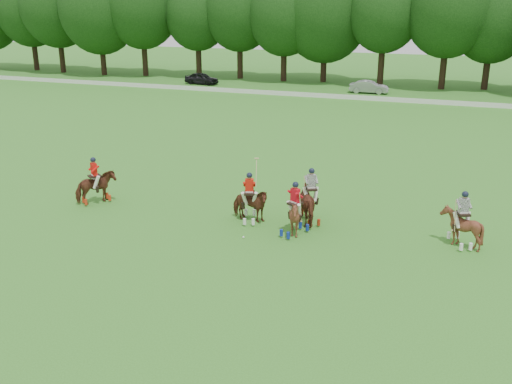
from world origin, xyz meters
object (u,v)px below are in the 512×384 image
(polo_ball, at_px, (243,237))
(car_mid, at_px, (369,87))
(polo_stripe_b, at_px, (461,227))
(car_left, at_px, (202,78))
(polo_red_a, at_px, (96,187))
(polo_red_c, at_px, (295,216))
(polo_red_b, at_px, (249,204))
(polo_stripe_a, at_px, (311,202))

(polo_ball, bearing_deg, car_mid, 92.20)
(polo_stripe_b, bearing_deg, polo_ball, -164.93)
(car_left, bearing_deg, polo_red_a, -155.36)
(car_mid, xyz_separation_m, polo_ball, (1.55, -40.20, -0.61))
(car_mid, distance_m, polo_ball, 40.24)
(polo_red_c, bearing_deg, polo_red_b, 161.34)
(polo_red_b, relative_size, polo_stripe_b, 1.22)
(polo_red_a, height_order, polo_stripe_b, polo_stripe_b)
(car_left, xyz_separation_m, polo_ball, (20.87, -40.20, -0.63))
(polo_red_c, xyz_separation_m, polo_ball, (-1.89, -1.05, -0.80))
(car_mid, bearing_deg, polo_stripe_a, -176.41)
(car_left, xyz_separation_m, polo_red_c, (22.76, -39.15, 0.17))
(polo_red_a, xyz_separation_m, polo_red_c, (10.13, -0.50, 0.02))
(polo_red_c, height_order, polo_ball, polo_red_c)
(polo_ball, bearing_deg, car_left, 117.44)
(car_left, relative_size, car_mid, 1.00)
(polo_red_c, bearing_deg, polo_stripe_b, 10.52)
(car_mid, relative_size, polo_stripe_a, 1.61)
(polo_red_a, bearing_deg, polo_red_b, 2.08)
(polo_ball, bearing_deg, polo_stripe_a, 52.20)
(car_left, relative_size, polo_stripe_b, 1.73)
(car_mid, relative_size, polo_red_b, 1.42)
(car_mid, bearing_deg, polo_stripe_b, -167.28)
(car_left, relative_size, polo_stripe_a, 1.61)
(car_left, xyz_separation_m, polo_stripe_a, (22.99, -37.47, 0.24))
(car_left, height_order, polo_red_a, polo_red_a)
(polo_red_a, height_order, polo_red_b, polo_red_b)
(car_left, distance_m, polo_red_b, 43.48)
(polo_stripe_b, xyz_separation_m, polo_ball, (-8.42, -2.27, -0.78))
(polo_stripe_a, xyz_separation_m, polo_stripe_b, (6.30, -0.47, -0.09))
(polo_red_a, height_order, polo_ball, polo_red_a)
(polo_stripe_a, bearing_deg, polo_ball, -127.80)
(polo_red_c, distance_m, polo_stripe_b, 6.64)
(polo_red_a, xyz_separation_m, polo_stripe_a, (10.36, 1.18, 0.09))
(car_mid, distance_m, polo_stripe_a, 37.65)
(car_mid, relative_size, polo_ball, 44.39)
(polo_red_c, relative_size, polo_stripe_b, 1.01)
(polo_red_b, height_order, polo_stripe_a, polo_red_b)
(polo_red_a, distance_m, polo_red_b, 7.83)
(polo_stripe_a, bearing_deg, polo_stripe_b, -4.22)
(car_mid, height_order, polo_red_c, polo_red_c)
(car_mid, xyz_separation_m, polo_red_b, (1.12, -38.37, 0.15))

